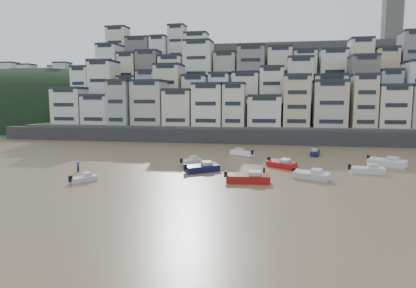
% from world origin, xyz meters
% --- Properties ---
extents(ground, '(400.00, 400.00, 0.00)m').
position_xyz_m(ground, '(0.00, 0.00, 0.00)').
color(ground, '#816345').
rests_on(ground, ground).
extents(sea_strip, '(340.00, 340.00, 0.00)m').
position_xyz_m(sea_strip, '(-110.00, 145.00, 0.01)').
color(sea_strip, '#4D626E').
rests_on(sea_strip, ground).
extents(harbor_wall, '(140.00, 3.00, 3.50)m').
position_xyz_m(harbor_wall, '(10.00, 65.00, 1.75)').
color(harbor_wall, '#38383A').
rests_on(harbor_wall, ground).
extents(hillside, '(141.04, 66.00, 50.00)m').
position_xyz_m(hillside, '(14.73, 104.84, 13.01)').
color(hillside, '#4C4C47').
rests_on(hillside, ground).
extents(headland, '(216.00, 135.00, 53.33)m').
position_xyz_m(headland, '(-95.00, 135.00, 0.02)').
color(headland, black).
rests_on(headland, ground).
extents(boat_a, '(6.53, 2.60, 1.74)m').
position_xyz_m(boat_a, '(11.08, 20.69, 0.87)').
color(boat_a, maroon).
rests_on(boat_a, ground).
extents(boat_b, '(5.76, 3.93, 1.50)m').
position_xyz_m(boat_b, '(19.60, 24.55, 0.75)').
color(boat_b, silver).
rests_on(boat_b, ground).
extents(boat_c, '(5.93, 5.31, 1.64)m').
position_xyz_m(boat_c, '(3.54, 26.90, 0.82)').
color(boat_c, '#13163D').
rests_on(boat_c, ground).
extents(boat_d, '(5.56, 2.12, 1.49)m').
position_xyz_m(boat_d, '(28.30, 30.38, 0.74)').
color(boat_d, silver).
rests_on(boat_d, ground).
extents(boat_e, '(5.57, 5.12, 1.56)m').
position_xyz_m(boat_e, '(15.58, 32.76, 0.78)').
color(boat_e, '#B31616').
rests_on(boat_e, ground).
extents(boat_f, '(3.88, 4.76, 1.28)m').
position_xyz_m(boat_f, '(0.26, 33.41, 0.64)').
color(boat_f, silver).
rests_on(boat_f, ground).
extents(boat_g, '(6.56, 5.46, 1.78)m').
position_xyz_m(boat_g, '(32.87, 37.17, 0.89)').
color(boat_g, silver).
rests_on(boat_g, ground).
extents(boat_h, '(5.59, 4.88, 1.54)m').
position_xyz_m(boat_h, '(8.05, 44.66, 0.77)').
color(boat_h, white).
rests_on(boat_h, ground).
extents(boat_i, '(2.63, 5.37, 1.40)m').
position_xyz_m(boat_i, '(22.35, 47.81, 0.70)').
color(boat_i, '#12183B').
rests_on(boat_i, ground).
extents(boat_j, '(3.21, 4.08, 1.09)m').
position_xyz_m(boat_j, '(-10.94, 17.32, 0.54)').
color(boat_j, silver).
rests_on(boat_j, ground).
extents(person_blue, '(0.44, 0.44, 1.74)m').
position_xyz_m(person_blue, '(-15.46, 23.80, 0.87)').
color(person_blue, blue).
rests_on(person_blue, ground).
extents(person_pink, '(0.44, 0.44, 1.74)m').
position_xyz_m(person_pink, '(12.95, 28.05, 0.87)').
color(person_pink, '#C88D8F').
rests_on(person_pink, ground).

